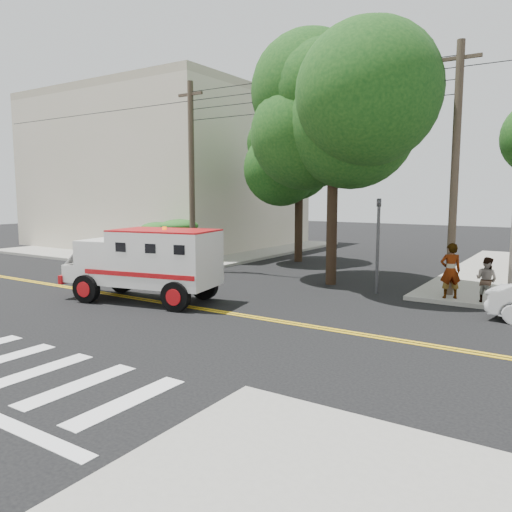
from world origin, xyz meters
The scene contains 13 objects.
ground centered at (0.00, 0.00, 0.00)m, with size 100.00×100.00×0.00m, color black.
sidewalk_nw centered at (-13.50, 13.50, 0.07)m, with size 17.00×17.00×0.15m, color gray.
building_left centered at (-15.50, 15.00, 5.15)m, with size 16.00×14.00×10.00m, color beige.
utility_pole_left centered at (-5.60, 6.00, 4.50)m, with size 0.28×0.28×9.00m, color #382D23.
utility_pole_right centered at (6.30, 6.20, 4.50)m, with size 0.28×0.28×9.00m, color #382D23.
tree_main centered at (1.94, 6.21, 7.20)m, with size 6.08×5.70×9.85m.
tree_left centered at (-2.68, 11.79, 5.73)m, with size 4.48×4.20×7.70m.
traffic_signal centered at (3.80, 5.60, 2.23)m, with size 0.15×0.18×3.60m.
accessibility_sign centered at (-6.20, 6.17, 1.37)m, with size 0.45×0.10×2.02m.
palm_planter centered at (-7.44, 6.62, 1.65)m, with size 3.52×2.63×2.36m.
armored_truck centered at (-2.51, -0.09, 1.45)m, with size 5.90×3.15×2.55m.
pedestrian_a centered at (6.46, 5.50, 1.12)m, with size 0.71×0.46×1.94m, color gray.
pedestrian_b centered at (7.61, 5.50, 0.92)m, with size 0.74×0.58×1.53m, color gray.
Camera 1 is at (10.12, -12.51, 3.78)m, focal length 35.00 mm.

